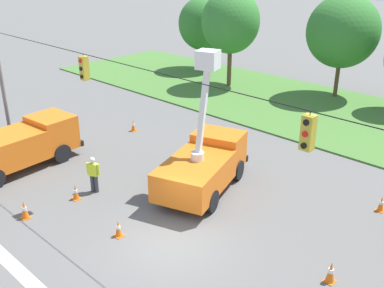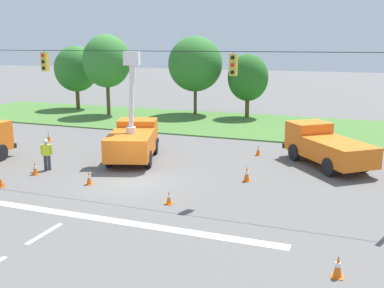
% 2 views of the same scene
% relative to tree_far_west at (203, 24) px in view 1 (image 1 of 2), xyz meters
% --- Properties ---
extents(ground_plane, '(200.00, 200.00, 0.00)m').
position_rel_tree_far_west_xyz_m(ground_plane, '(17.75, -21.19, -4.32)').
color(ground_plane, '#605E5B').
extents(grass_verge, '(56.00, 12.00, 0.10)m').
position_rel_tree_far_west_xyz_m(grass_verge, '(17.75, -3.19, -4.27)').
color(grass_verge, '#477533').
rests_on(grass_verge, ground).
extents(signal_gantry, '(26.20, 0.33, 7.20)m').
position_rel_tree_far_west_xyz_m(signal_gantry, '(17.79, -21.19, -0.07)').
color(signal_gantry, slate).
rests_on(signal_gantry, ground).
extents(tree_far_west, '(4.67, 4.35, 6.72)m').
position_rel_tree_far_west_xyz_m(tree_far_west, '(0.00, 0.00, 0.00)').
color(tree_far_west, brown).
rests_on(tree_far_west, ground).
extents(tree_west, '(4.48, 4.87, 7.84)m').
position_rel_tree_far_west_xyz_m(tree_west, '(5.35, -2.61, 0.98)').
color(tree_west, brown).
rests_on(tree_west, ground).
extents(tree_centre, '(5.21, 5.57, 7.68)m').
position_rel_tree_far_west_xyz_m(tree_centre, '(13.22, 0.69, 0.70)').
color(tree_centre, brown).
rests_on(tree_centre, ground).
extents(utility_truck_bucket_lift, '(4.19, 6.28, 6.50)m').
position_rel_tree_far_west_xyz_m(utility_truck_bucket_lift, '(15.74, -17.11, -2.97)').
color(utility_truck_bucket_lift, orange).
rests_on(utility_truck_bucket_lift, ground).
extents(utility_truck_support_far, '(2.85, 6.80, 2.29)m').
position_rel_tree_far_west_xyz_m(utility_truck_support_far, '(7.39, -22.10, -3.06)').
color(utility_truck_support_far, orange).
rests_on(utility_truck_support_far, ground).
extents(road_worker, '(0.59, 0.40, 1.77)m').
position_rel_tree_far_west_xyz_m(road_worker, '(12.27, -20.85, -3.32)').
color(road_worker, '#383842').
rests_on(road_worker, ground).
extents(traffic_cone_foreground_left, '(0.36, 0.36, 0.82)m').
position_rel_tree_far_west_xyz_m(traffic_cone_foreground_left, '(12.07, -24.22, -3.91)').
color(traffic_cone_foreground_left, orange).
rests_on(traffic_cone_foreground_left, ground).
extents(traffic_cone_foreground_right, '(0.36, 0.36, 0.69)m').
position_rel_tree_far_west_xyz_m(traffic_cone_foreground_right, '(22.61, -13.29, -3.98)').
color(traffic_cone_foreground_right, orange).
rests_on(traffic_cone_foreground_right, ground).
extents(traffic_cone_near_bucket, '(0.36, 0.36, 0.70)m').
position_rel_tree_far_west_xyz_m(traffic_cone_near_bucket, '(15.95, -22.30, -3.97)').
color(traffic_cone_near_bucket, orange).
rests_on(traffic_cone_near_bucket, ground).
extents(traffic_cone_lane_edge_a, '(0.36, 0.36, 0.72)m').
position_rel_tree_far_west_xyz_m(traffic_cone_lane_edge_a, '(12.24, -21.85, -3.96)').
color(traffic_cone_lane_edge_a, orange).
rests_on(traffic_cone_lane_edge_a, ground).
extents(traffic_cone_lane_edge_b, '(0.36, 0.36, 0.73)m').
position_rel_tree_far_west_xyz_m(traffic_cone_lane_edge_b, '(7.52, -14.64, -3.96)').
color(traffic_cone_lane_edge_b, orange).
rests_on(traffic_cone_lane_edge_b, ground).
extents(traffic_cone_far_right, '(0.36, 0.36, 0.80)m').
position_rel_tree_far_west_xyz_m(traffic_cone_far_right, '(23.26, -19.00, -3.91)').
color(traffic_cone_far_right, orange).
rests_on(traffic_cone_far_right, ground).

